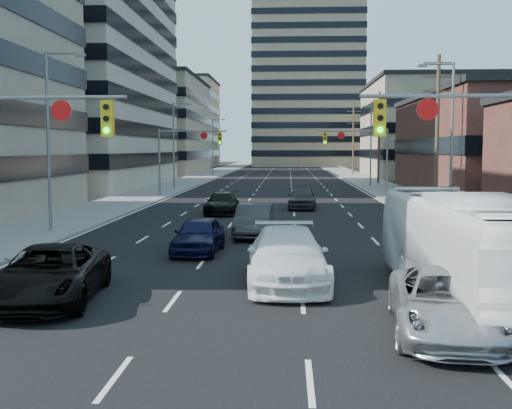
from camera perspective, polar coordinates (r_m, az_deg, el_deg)
The scene contains 30 objects.
ground at distance 12.20m, azimuth -3.97°, elevation -15.38°, with size 400.00×400.00×0.00m, color black.
road_surface at distance 141.43m, azimuth 2.29°, elevation 3.25°, with size 18.00×300.00×0.02m, color black.
sidewalk_left at distance 142.01m, azimuth -2.36°, elevation 3.28°, with size 5.00×300.00×0.15m, color slate.
sidewalk_right at distance 141.78m, azimuth 6.95°, elevation 3.25°, with size 5.00×300.00×0.15m, color slate.
office_left_mid at distance 77.41m, azimuth -19.11°, elevation 11.94°, with size 26.00×34.00×28.00m, color #ADA089.
office_left_far at distance 114.28m, azimuth -10.06°, elevation 6.78°, with size 20.00×30.00×16.00m, color gray.
office_right_far at distance 102.17m, azimuth 16.31°, elevation 6.32°, with size 22.00×28.00×14.00m, color gray.
apartment_tower at distance 163.31m, azimuth 4.56°, elevation 13.67°, with size 26.00×26.00×58.00m, color gray.
bg_block_left at distance 154.29m, azimuth -8.20°, elevation 7.06°, with size 24.00×24.00×20.00m, color #ADA089.
bg_block_right at distance 144.65m, azimuth 15.14°, elevation 5.49°, with size 22.00×22.00×12.00m, color gray.
signal_near_left at distance 21.28m, azimuth -21.77°, elevation 4.85°, with size 6.59×0.33×6.00m.
signal_near_right at distance 20.29m, azimuth 20.34°, elevation 4.90°, with size 6.59×0.33×6.00m.
signal_far_left at distance 57.08m, azimuth -6.31°, elevation 5.00°, with size 6.09×0.33×6.00m.
signal_far_right at distance 56.71m, azimuth 9.26°, elevation 4.97°, with size 6.09×0.33×6.00m.
utility_pole_block at distance 48.60m, azimuth 15.81°, elevation 6.59°, with size 2.20×0.28×11.00m.
utility_pole_midblock at distance 78.13m, azimuth 10.87°, elevation 6.01°, with size 2.20×0.28×11.00m.
utility_pole_distant at distance 107.91m, azimuth 8.64°, elevation 5.73°, with size 2.20×0.28×11.00m.
streetlight_left_near at distance 33.49m, azimuth -17.75°, elevation 6.12°, with size 2.03×0.22×9.00m.
streetlight_left_mid at distance 67.39m, azimuth -7.20°, elevation 5.62°, with size 2.03×0.22×9.00m.
streetlight_left_far at distance 102.04m, azimuth -3.77°, elevation 5.41°, with size 2.03×0.22×9.00m.
streetlight_right_near at distance 37.46m, azimuth 16.78°, elevation 6.00°, with size 2.03×0.22×9.00m.
streetlight_right_far at distance 71.92m, azimuth 10.05°, elevation 5.54°, with size 2.03×0.22×9.00m.
black_pickup at distance 18.69m, azimuth -17.92°, elevation -5.94°, with size 2.59×5.63×1.56m, color black.
white_van at distance 20.11m, azimuth 2.78°, elevation -4.68°, with size 2.45×6.02×1.75m, color white.
silver_suv at distance 15.35m, azimuth 16.74°, elevation -8.40°, with size 2.47×5.36×1.49m, color #B3B3B8.
transit_bus at distance 18.60m, azimuth 17.95°, elevation -3.67°, with size 2.56×10.95×3.05m, color white.
sedan_blue at distance 26.12m, azimuth -5.13°, elevation -2.74°, with size 1.76×4.38×1.49m, color black.
sedan_grey_center at distance 30.85m, azimuth -0.17°, elevation -1.47°, with size 1.65×4.75×1.56m, color #2E2E30.
sedan_black_far at distance 41.72m, azimuth -3.03°, elevation 0.10°, with size 1.98×4.87×1.41m, color black.
sedan_grey_right at distance 45.28m, azimuth 4.14°, elevation 0.58°, with size 1.86×4.63×1.58m, color #2F2F31.
Camera 1 is at (1.38, -11.36, 4.24)m, focal length 45.00 mm.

